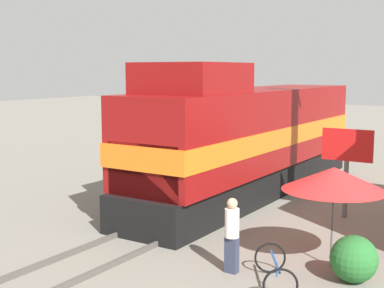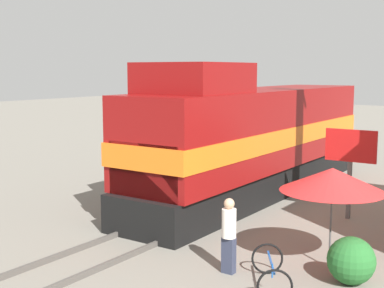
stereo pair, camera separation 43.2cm
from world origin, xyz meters
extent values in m
plane|color=slate|center=(0.00, 0.00, 0.00)|extent=(120.00, 120.00, 0.00)
cube|color=#4C4742|center=(-0.72, 0.00, 0.07)|extent=(0.08, 38.43, 0.15)
cube|color=#4C4742|center=(0.72, 0.00, 0.07)|extent=(0.08, 38.43, 0.15)
cube|color=black|center=(0.00, 5.37, 0.58)|extent=(2.67, 14.33, 1.15)
cube|color=maroon|center=(0.00, 5.37, 2.58)|extent=(2.90, 13.76, 2.86)
cube|color=orange|center=(0.00, 5.37, 2.29)|extent=(2.94, 13.90, 0.70)
cube|color=orange|center=(0.00, -0.50, 1.94)|extent=(2.47, 2.01, 1.57)
cube|color=maroon|center=(0.00, 1.07, 4.49)|extent=(2.73, 3.15, 0.95)
cylinder|color=#4C4C4C|center=(5.14, -0.67, 1.16)|extent=(0.05, 0.05, 2.31)
cone|color=red|center=(5.14, -0.67, 2.17)|extent=(2.48, 2.48, 0.56)
cube|color=#595959|center=(4.10, 3.84, 0.93)|extent=(0.12, 0.12, 1.85)
cube|color=red|center=(4.10, 3.84, 2.37)|extent=(1.63, 0.08, 1.03)
sphere|color=#236028|center=(5.88, -1.35, 0.54)|extent=(1.07, 1.07, 1.07)
cube|color=#2D3347|center=(3.31, -2.33, 0.43)|extent=(0.30, 0.20, 0.86)
cylinder|color=silver|center=(3.31, -2.33, 1.20)|extent=(0.34, 0.34, 0.68)
sphere|color=tan|center=(3.31, -2.33, 1.67)|extent=(0.25, 0.25, 0.25)
torus|color=black|center=(4.94, -3.25, 0.37)|extent=(0.66, 0.44, 0.74)
torus|color=black|center=(4.08, -1.88, 0.37)|extent=(0.66, 0.44, 0.74)
cube|color=#194C99|center=(4.51, -2.57, 0.59)|extent=(0.76, 1.19, 0.04)
cylinder|color=#194C99|center=(4.66, -2.81, 0.50)|extent=(0.04, 0.04, 0.31)
camera|label=1|loc=(9.07, -12.98, 4.74)|focal=50.00mm
camera|label=2|loc=(9.43, -12.74, 4.74)|focal=50.00mm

